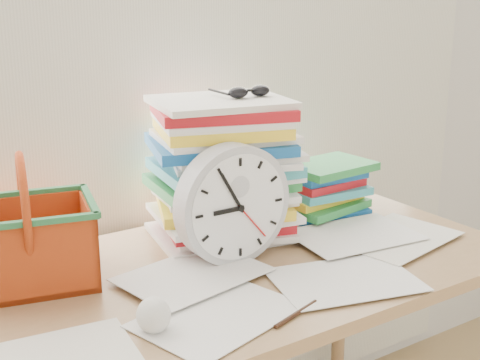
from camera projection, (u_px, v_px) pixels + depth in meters
curtain at (138, 14)px, 1.66m from camera, size 2.40×0.01×2.50m
desk at (220, 299)px, 1.54m from camera, size 1.40×0.70×0.75m
paper_stack at (225, 169)px, 1.67m from camera, size 0.42×0.37×0.35m
clock at (233, 204)px, 1.52m from camera, size 0.28×0.06×0.28m
sunglasses at (249, 91)px, 1.63m from camera, size 0.13×0.11×0.03m
book_stack at (325, 188)px, 1.86m from camera, size 0.26×0.20×0.15m
basket at (26, 221)px, 1.41m from camera, size 0.32×0.28×0.28m
crumpled_ball at (153, 315)px, 1.23m from camera, size 0.07×0.07×0.07m
pen at (296, 314)px, 1.30m from camera, size 0.13×0.05×0.01m
scattered_papers at (220, 266)px, 1.51m from camera, size 1.26×0.42×0.02m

